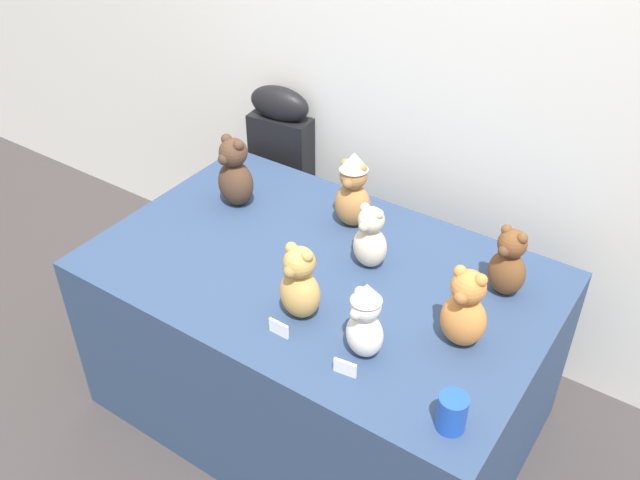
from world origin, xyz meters
The scene contains 14 objects.
ground_plane centered at (0.00, 0.00, 0.00)m, with size 10.00×10.00×0.00m, color #3D3838.
wall_back centered at (0.00, 1.00, 1.30)m, with size 7.00×0.08×2.60m, color white.
display_table centered at (0.00, 0.25, 0.36)m, with size 1.57×0.99×0.71m, color navy.
instrument_case centered at (-0.63, 0.88, 0.50)m, with size 0.29×0.15×0.99m.
teddy_bear_ginger centered at (0.55, 0.19, 0.84)m, with size 0.15×0.13×0.27m.
teddy_bear_cocoa centered at (-0.50, 0.41, 0.84)m, with size 0.17×0.15×0.29m.
teddy_bear_snow centered at (0.33, -0.01, 0.84)m, with size 0.14×0.13×0.26m.
teddy_bear_chestnut centered at (0.57, 0.49, 0.83)m, with size 0.15×0.14×0.25m.
teddy_bear_cream centered at (0.13, 0.36, 0.82)m, with size 0.13×0.12×0.24m.
teddy_bear_honey centered at (0.08, 0.02, 0.83)m, with size 0.14×0.13×0.26m.
teddy_bear_caramel centered at (-0.05, 0.54, 0.86)m, with size 0.15×0.13×0.30m.
party_cup_blue centered at (0.66, -0.11, 0.77)m, with size 0.08×0.08×0.11m, color blue.
name_card_front_left centered at (0.33, -0.11, 0.74)m, with size 0.07×0.01×0.05m, color white.
name_card_front_middle centered at (0.08, -0.09, 0.74)m, with size 0.07×0.01×0.05m, color white.
Camera 1 is at (1.04, -1.29, 2.20)m, focal length 38.95 mm.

